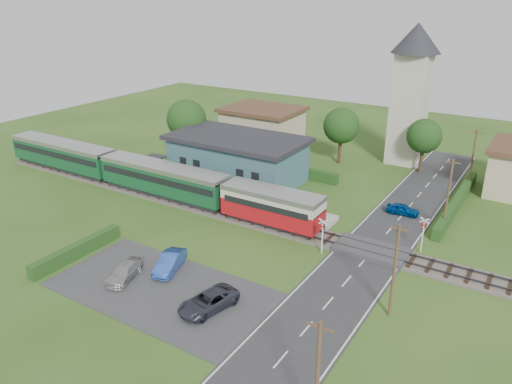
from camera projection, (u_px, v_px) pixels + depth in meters
The scene contains 31 objects.
ground at pixel (261, 234), 46.56m from camera, with size 120.00×120.00×0.00m, color #2D4C19.
railway_track at pixel (272, 225), 48.09m from camera, with size 76.00×3.20×0.49m.
road at pixel (363, 262), 41.64m from camera, with size 6.00×70.00×0.05m, color #28282B.
car_park at pixel (162, 289), 37.84m from camera, with size 17.00×9.00×0.08m, color #333335.
crossing_deck at pixel (371, 250), 43.14m from camera, with size 6.20×3.40×0.45m, color #333335.
platform at pixel (209, 193), 55.47m from camera, with size 30.00×3.00×0.45m, color gray.
equipment_hut at pixel (154, 167), 58.82m from camera, with size 2.30×2.30×2.55m.
station_building at pixel (237, 158), 59.10m from camera, with size 16.00×9.00×5.30m.
train at pixel (142, 173), 55.54m from camera, with size 43.20×2.90×3.40m.
church_tower at pixel (412, 84), 62.29m from camera, with size 6.00×6.00×17.60m.
house_west at pixel (263, 126), 72.53m from camera, with size 10.80×8.80×5.50m.
hedge_carpark at pixel (77, 251), 42.29m from camera, with size 0.80×9.00×1.20m, color #193814.
hedge_roadside at pixel (457, 202), 51.95m from camera, with size 0.80×18.00×1.20m, color #193814.
hedge_station at pixel (257, 164), 63.41m from camera, with size 22.00×0.80×1.30m, color #193814.
tree_a at pixel (187, 120), 65.36m from camera, with size 5.20×5.20×8.00m.
tree_b at pixel (341, 126), 63.75m from camera, with size 4.60×4.60×7.34m.
tree_c at pixel (424, 136), 60.55m from camera, with size 4.20×4.20×6.78m.
utility_pole_a at pixel (317, 380), 24.07m from camera, with size 1.40×0.22×7.00m.
utility_pole_b at pixel (394, 270), 33.51m from camera, with size 1.40×0.22×7.00m.
utility_pole_c at pixel (448, 194), 46.09m from camera, with size 1.40×0.22×7.00m.
utility_pole_d at pixel (472, 159), 55.53m from camera, with size 1.40×0.22×7.00m.
crossing_signal_near at pixel (323, 231), 42.29m from camera, with size 0.84×0.28×3.28m.
crossing_signal_far at pixel (423, 230), 42.54m from camera, with size 0.84×0.28×3.28m.
streetlamp_west at pixel (203, 125), 71.94m from camera, with size 0.30×0.30×5.15m.
streetlamp_east at pixel (496, 155), 58.80m from camera, with size 0.30×0.30×5.15m.
car_on_road at pixel (403, 209), 50.30m from camera, with size 1.31×3.25×1.11m, color navy.
car_park_blue at pixel (170, 262), 40.18m from camera, with size 1.44×4.13×1.36m, color #254699.
car_park_silver at pixel (124, 272), 38.99m from camera, with size 1.61×3.97×1.15m, color #9B9B9B.
car_park_dark at pixel (208, 302), 35.17m from camera, with size 2.12×4.60×1.28m, color #2B2D3A.
pedestrian_near at pixel (258, 198), 51.34m from camera, with size 0.62×0.40×1.69m, color gray.
pedestrian_far at pixel (160, 174), 57.92m from camera, with size 0.87×0.68×1.79m, color gray.
Camera 1 is at (21.69, -35.61, 21.08)m, focal length 35.00 mm.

